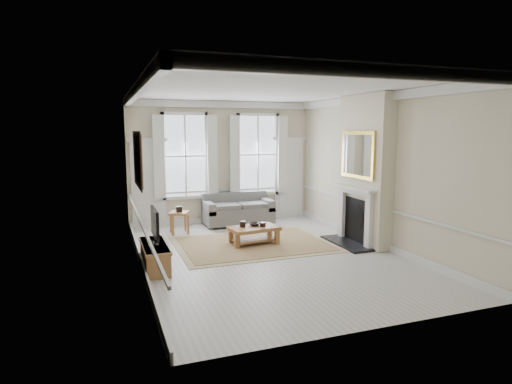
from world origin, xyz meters
name	(u,v)px	position (x,y,z in m)	size (l,w,h in m)	color
floor	(269,255)	(0.00, 0.00, 0.00)	(7.20, 7.20, 0.00)	#B7B5AD
ceiling	(269,89)	(0.00, 0.00, 3.40)	(7.20, 7.20, 0.00)	white
back_wall	(222,162)	(0.00, 3.60, 1.70)	(5.20, 5.20, 0.00)	beige
left_wall	(137,180)	(-2.60, 0.00, 1.70)	(7.20, 7.20, 0.00)	beige
right_wall	(377,171)	(2.60, 0.00, 1.70)	(7.20, 7.20, 0.00)	beige
window_left	(185,156)	(-1.05, 3.55, 1.90)	(1.26, 0.20, 2.20)	#B2BCC6
window_right	(258,155)	(1.05, 3.55, 1.90)	(1.26, 0.20, 2.20)	#B2BCC6
door_left	(149,185)	(-2.05, 3.56, 1.15)	(0.90, 0.08, 2.30)	silver
door_right	(289,179)	(2.05, 3.56, 1.15)	(0.90, 0.08, 2.30)	silver
painting	(137,159)	(-2.56, 0.30, 2.05)	(0.05, 1.66, 1.06)	#A7611C
chimney_breast	(365,170)	(2.43, 0.20, 1.70)	(0.35, 1.70, 3.38)	beige
hearth	(346,243)	(2.00, 0.20, 0.03)	(0.55, 1.50, 0.05)	black
fireplace	(355,212)	(2.20, 0.20, 0.73)	(0.21, 1.45, 1.33)	silver
mirror	(357,155)	(2.21, 0.20, 2.05)	(0.06, 1.26, 1.06)	gold
sofa	(238,211)	(0.30, 3.11, 0.36)	(1.88, 0.91, 0.87)	slate
side_table	(179,216)	(-1.42, 2.57, 0.45)	(0.60, 0.60, 0.55)	brown
rug	(254,244)	(0.00, 0.92, 0.01)	(3.50, 2.60, 0.02)	olive
coffee_table	(254,230)	(0.00, 0.92, 0.34)	(1.18, 0.78, 0.42)	brown
ceramic_pot_a	(243,224)	(-0.25, 0.97, 0.48)	(0.13, 0.13, 0.13)	black
ceramic_pot_b	(263,224)	(0.20, 0.87, 0.46)	(0.13, 0.13, 0.10)	black
bowl	(254,224)	(0.05, 1.02, 0.45)	(0.26, 0.26, 0.06)	black
tv_stand	(155,256)	(-2.34, -0.07, 0.24)	(0.43, 1.32, 0.47)	brown
tv	(155,224)	(-2.32, -0.07, 0.87)	(0.08, 0.90, 0.68)	black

